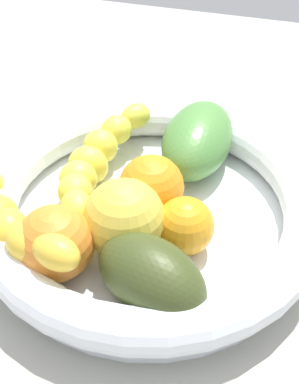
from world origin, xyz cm
name	(u,v)px	position (x,y,z in cm)	size (l,w,h in cm)	color
kitchen_counter	(149,236)	(0.00, 0.00, 1.50)	(120.00, 120.00, 3.00)	#99988D
fruit_bowl	(149,206)	(0.00, 0.00, 5.76)	(33.14, 33.14, 5.34)	white
banana_draped_left	(1,203)	(12.25, 6.20, 8.05)	(18.90, 17.02, 6.42)	yellow
banana_draped_right	(95,160)	(6.90, -3.08, 7.54)	(6.89, 20.70, 5.33)	#E3DF44
orange_front	(55,243)	(5.40, 9.11, 7.88)	(6.65, 6.65, 6.65)	orange
orange_mid_left	(185,226)	(-4.31, 3.13, 7.24)	(5.37, 5.37, 5.37)	orange
orange_mid_right	(153,188)	(-0.20, -0.54, 7.74)	(6.36, 6.36, 6.36)	orange
apple_yellow	(124,219)	(0.76, 4.92, 8.22)	(7.34, 7.34, 7.34)	gold
mango_green	(198,139)	(-2.35, -9.84, 7.71)	(12.83, 7.34, 6.31)	#4E883E
avocado_dark	(151,276)	(-3.30, 9.80, 7.60)	(9.86, 6.24, 6.09)	#37421C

